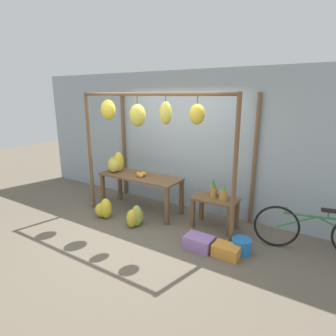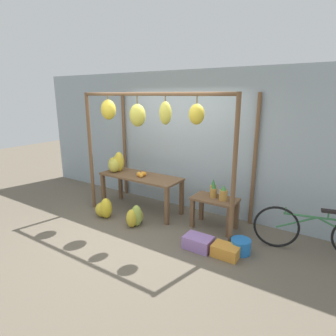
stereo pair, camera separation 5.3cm
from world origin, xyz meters
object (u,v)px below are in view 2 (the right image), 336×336
object	(u,v)px
fruit_crate_purple	(226,251)
parked_bicycle	(315,231)
banana_pile_ground_left	(104,209)
blue_bucket	(241,246)
orange_pile	(142,174)
banana_pile_ground_right	(135,217)
fruit_crate_white	(198,242)
pineapple_cluster	(217,191)
banana_pile_on_table	(116,163)

from	to	relation	value
fruit_crate_purple	parked_bicycle	bearing A→B (deg)	37.01
banana_pile_ground_left	blue_bucket	size ratio (longest dim) A/B	1.47
orange_pile	banana_pile_ground_left	world-z (taller)	orange_pile
banana_pile_ground_left	blue_bucket	world-z (taller)	banana_pile_ground_left
banana_pile_ground_right	fruit_crate_white	distance (m)	1.35
blue_bucket	banana_pile_ground_left	bearing A→B (deg)	-175.69
pineapple_cluster	fruit_crate_purple	world-z (taller)	pineapple_cluster
banana_pile_on_table	fruit_crate_white	world-z (taller)	banana_pile_on_table
pineapple_cluster	banana_pile_ground_left	xyz separation A→B (m)	(-2.00, -0.78, -0.51)
pineapple_cluster	parked_bicycle	world-z (taller)	pineapple_cluster
orange_pile	blue_bucket	distance (m)	2.36
banana_pile_ground_right	fruit_crate_purple	bearing A→B (deg)	-1.98
pineapple_cluster	banana_pile_ground_left	size ratio (longest dim) A/B	0.84
banana_pile_on_table	orange_pile	distance (m)	0.71
pineapple_cluster	banana_pile_ground_right	distance (m)	1.56
pineapple_cluster	fruit_crate_purple	bearing A→B (deg)	-57.08
banana_pile_ground_left	fruit_crate_purple	distance (m)	2.52
banana_pile_ground_left	fruit_crate_purple	bearing A→B (deg)	-0.36
banana_pile_on_table	blue_bucket	world-z (taller)	banana_pile_on_table
blue_bucket	banana_pile_on_table	bearing A→B (deg)	171.23
banana_pile_ground_right	blue_bucket	distance (m)	1.95
banana_pile_ground_right	fruit_crate_white	bearing A→B (deg)	-3.37
banana_pile_on_table	banana_pile_ground_right	distance (m)	1.37
blue_bucket	parked_bicycle	size ratio (longest dim) A/B	0.17
fruit_crate_white	parked_bicycle	xyz separation A→B (m)	(1.53, 0.83, 0.26)
fruit_crate_purple	banana_pile_ground_left	bearing A→B (deg)	179.64
banana_pile_ground_left	fruit_crate_white	distance (m)	2.07
banana_pile_ground_right	fruit_crate_white	world-z (taller)	banana_pile_ground_right
banana_pile_on_table	parked_bicycle	distance (m)	3.89
pineapple_cluster	banana_pile_ground_right	xyz separation A→B (m)	(-1.28, -0.73, -0.52)
pineapple_cluster	fruit_crate_white	world-z (taller)	pineapple_cluster
fruit_crate_purple	blue_bucket	bearing A→B (deg)	54.94
pineapple_cluster	fruit_crate_white	bearing A→B (deg)	-85.33
banana_pile_ground_left	banana_pile_on_table	bearing A→B (deg)	110.88
fruit_crate_white	parked_bicycle	distance (m)	1.76
banana_pile_ground_right	parked_bicycle	size ratio (longest dim) A/B	0.26
orange_pile	banana_pile_ground_right	distance (m)	0.89
banana_pile_ground_right	banana_pile_on_table	bearing A→B (deg)	148.16
orange_pile	fruit_crate_white	distance (m)	1.88
fruit_crate_white	blue_bucket	size ratio (longest dim) A/B	1.44
orange_pile	blue_bucket	xyz separation A→B (m)	(2.22, -0.42, -0.69)
banana_pile_ground_left	banana_pile_ground_right	bearing A→B (deg)	3.61
banana_pile_ground_left	fruit_crate_white	size ratio (longest dim) A/B	1.02
pineapple_cluster	parked_bicycle	size ratio (longest dim) A/B	0.21
orange_pile	banana_pile_ground_right	xyz separation A→B (m)	(0.27, -0.57, -0.62)
blue_bucket	parked_bicycle	bearing A→B (deg)	32.74
banana_pile_on_table	blue_bucket	xyz separation A→B (m)	(2.92, -0.45, -0.81)
banana_pile_ground_left	blue_bucket	xyz separation A→B (m)	(2.67, 0.20, -0.06)
banana_pile_ground_right	blue_bucket	world-z (taller)	banana_pile_ground_right
banana_pile_ground_right	fruit_crate_purple	world-z (taller)	banana_pile_ground_right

